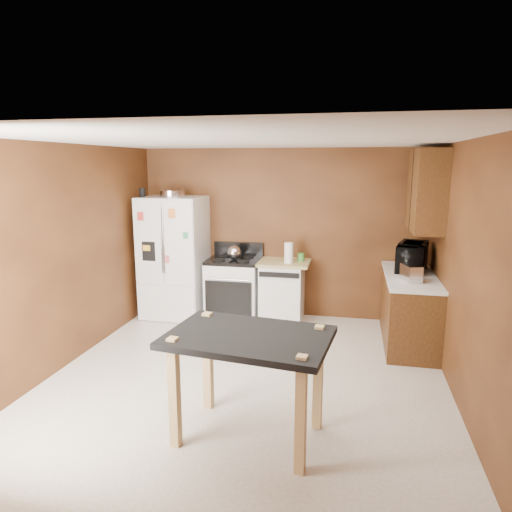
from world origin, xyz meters
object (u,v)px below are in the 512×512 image
(toaster, at_px, (411,273))
(gas_range, at_px, (234,287))
(refrigerator, at_px, (174,257))
(roasting_pan, at_px, (173,193))
(green_canister, at_px, (301,257))
(pen_cup, at_px, (142,192))
(paper_towel, at_px, (289,253))
(microwave, at_px, (412,258))
(island, at_px, (249,350))
(kettle, at_px, (234,253))
(dishwasher, at_px, (282,290))

(toaster, distance_m, gas_range, 2.59)
(toaster, relative_size, gas_range, 0.25)
(refrigerator, bearing_deg, roasting_pan, 95.77)
(roasting_pan, bearing_deg, green_canister, 4.07)
(pen_cup, bearing_deg, gas_range, 7.82)
(roasting_pan, bearing_deg, gas_range, 1.47)
(pen_cup, distance_m, paper_towel, 2.30)
(microwave, xyz_separation_m, island, (-1.57, -2.70, -0.29))
(kettle, distance_m, toaster, 2.51)
(kettle, bearing_deg, gas_range, 110.07)
(pen_cup, xyz_separation_m, toaster, (3.71, -0.64, -0.86))
(paper_towel, xyz_separation_m, refrigerator, (-1.73, 0.00, -0.14))
(microwave, xyz_separation_m, refrigerator, (-3.38, 0.19, -0.17))
(toaster, bearing_deg, roasting_pan, 147.64)
(roasting_pan, distance_m, refrigerator, 0.95)
(paper_towel, height_order, gas_range, paper_towel)
(kettle, xyz_separation_m, paper_towel, (0.81, -0.02, 0.03))
(kettle, xyz_separation_m, dishwasher, (0.71, 0.06, -0.55))
(microwave, bearing_deg, island, 165.07)
(roasting_pan, relative_size, refrigerator, 0.21)
(gas_range, height_order, dishwasher, gas_range)
(refrigerator, bearing_deg, island, -57.86)
(microwave, relative_size, refrigerator, 0.34)
(toaster, bearing_deg, microwave, 64.31)
(toaster, xyz_separation_m, island, (-1.50, -2.12, -0.22))
(toaster, relative_size, dishwasher, 0.31)
(roasting_pan, relative_size, toaster, 1.36)
(kettle, relative_size, refrigerator, 0.11)
(green_canister, bearing_deg, microwave, -13.49)
(kettle, xyz_separation_m, island, (0.89, -2.90, -0.22))
(toaster, height_order, refrigerator, refrigerator)
(green_canister, distance_m, toaster, 1.70)
(dishwasher, distance_m, island, 2.99)
(green_canister, xyz_separation_m, refrigerator, (-1.89, -0.17, -0.05))
(refrigerator, xyz_separation_m, gas_range, (0.91, 0.06, -0.44))
(green_canister, bearing_deg, roasting_pan, -175.93)
(green_canister, height_order, island, green_canister)
(pen_cup, height_order, microwave, pen_cup)
(pen_cup, relative_size, island, 0.09)
(pen_cup, bearing_deg, roasting_pan, 21.27)
(refrigerator, bearing_deg, pen_cup, -163.57)
(refrigerator, xyz_separation_m, dishwasher, (1.63, 0.09, -0.45))
(roasting_pan, distance_m, pen_cup, 0.43)
(roasting_pan, distance_m, island, 3.60)
(roasting_pan, relative_size, kettle, 1.81)
(paper_towel, distance_m, microwave, 1.66)
(paper_towel, xyz_separation_m, green_canister, (0.15, 0.17, -0.09))
(roasting_pan, relative_size, paper_towel, 1.27)
(kettle, distance_m, microwave, 2.46)
(dishwasher, bearing_deg, island, -86.52)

